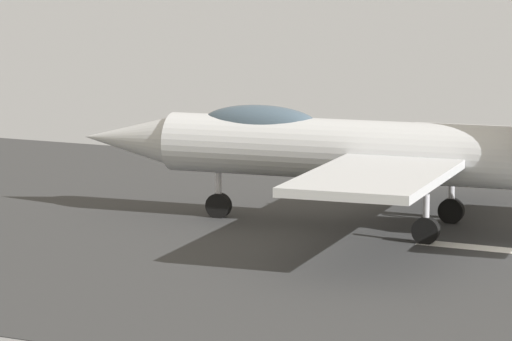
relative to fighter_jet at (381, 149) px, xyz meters
The scene contains 2 objects.
fighter_jet is the anchor object (origin of this frame).
marker_cone_mid 11.70m from the fighter_jet, 69.79° to the right, with size 0.44×0.44×0.55m, color orange.
Camera 1 is at (-8.55, 36.15, 7.94)m, focal length 98.42 mm.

